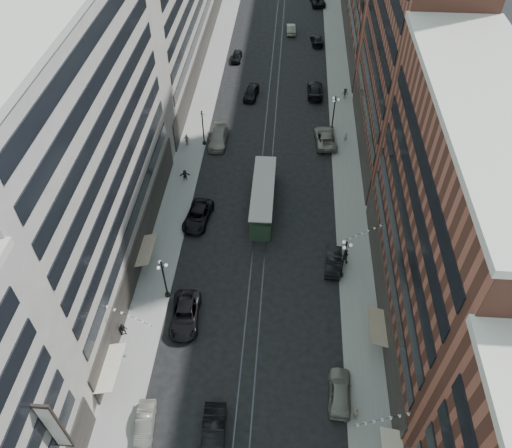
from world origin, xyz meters
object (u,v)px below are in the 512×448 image
(car_14, at_px, (291,29))
(car_extra_1, at_px, (317,40))
(car_2, at_px, (185,315))
(lamppost_se_far, at_px, (344,258))
(pedestrian_7, at_px, (345,256))
(car_7, at_px, (198,216))
(car_9, at_px, (237,56))
(pedestrian_5, at_px, (185,175))
(car_4, at_px, (340,392))
(car_5, at_px, (214,434))
(car_12, at_px, (315,90))
(car_10, at_px, (333,261))
(lamppost_se_mid, at_px, (334,112))
(pedestrian_8, at_px, (345,137))
(lamppost_sw_mid, at_px, (203,126))
(car_1, at_px, (145,423))
(car_extra_0, at_px, (318,0))
(car_13, at_px, (251,92))
(pedestrian_2, at_px, (123,330))
(streetcar, at_px, (263,198))
(pedestrian_4, at_px, (356,413))
(car_11, at_px, (325,138))
(pedestrian_9, at_px, (345,93))
(lamppost_sw_far, at_px, (164,278))
(pedestrian_6, at_px, (187,140))
(car_8, at_px, (219,138))

(car_14, xyz_separation_m, car_extra_1, (4.96, -4.31, -0.04))
(car_2, height_order, car_14, car_2)
(lamppost_se_far, xyz_separation_m, pedestrian_7, (0.45, 2.04, -1.98))
(car_7, height_order, car_9, car_7)
(pedestrian_5, height_order, pedestrian_7, pedestrian_7)
(lamppost_se_far, relative_size, car_4, 1.11)
(car_5, distance_m, pedestrian_5, 34.39)
(car_12, bearing_deg, car_10, 91.99)
(lamppost_se_mid, distance_m, car_10, 26.60)
(lamppost_se_far, bearing_deg, pedestrian_7, 77.63)
(pedestrian_8, bearing_deg, car_7, 17.16)
(lamppost_sw_mid, height_order, car_7, lamppost_sw_mid)
(car_1, bearing_deg, car_9, 83.69)
(car_2, bearing_deg, car_5, -72.20)
(car_extra_0, bearing_deg, car_13, 66.54)
(car_1, distance_m, car_extra_1, 75.75)
(car_13, bearing_deg, car_extra_0, 80.95)
(pedestrian_2, relative_size, car_13, 0.33)
(pedestrian_2, bearing_deg, car_13, 62.05)
(car_extra_1, bearing_deg, lamppost_se_far, 85.43)
(pedestrian_7, bearing_deg, streetcar, -30.45)
(car_5, relative_size, pedestrian_4, 3.18)
(car_1, xyz_separation_m, car_2, (1.57, 11.11, 0.15))
(pedestrian_4, bearing_deg, car_extra_1, -2.95)
(car_5, bearing_deg, car_11, 73.27)
(lamppost_sw_mid, distance_m, pedestrian_2, 32.27)
(lamppost_sw_mid, xyz_separation_m, car_7, (1.49, -15.51, -2.27))
(lamppost_se_mid, relative_size, car_14, 1.17)
(car_11, height_order, car_extra_1, car_11)
(pedestrian_9, bearing_deg, pedestrian_2, -123.23)
(car_4, bearing_deg, streetcar, -68.55)
(lamppost_sw_far, xyz_separation_m, pedestrian_6, (-2.39, 26.57, -2.06))
(car_10, height_order, pedestrian_9, pedestrian_9)
(car_4, relative_size, pedestrian_5, 3.26)
(lamppost_se_far, bearing_deg, pedestrian_6, 132.65)
(lamppost_sw_mid, height_order, lamppost_se_far, same)
(car_4, bearing_deg, pedestrian_2, -10.66)
(car_1, height_order, pedestrian_9, pedestrian_9)
(car_12, height_order, pedestrian_5, car_12)
(lamppost_sw_far, distance_m, car_2, 4.31)
(lamppost_se_far, xyz_separation_m, pedestrian_5, (-19.77, 14.93, -2.18))
(car_extra_1, bearing_deg, car_9, 21.19)
(car_extra_1, bearing_deg, streetcar, 74.40)
(car_10, distance_m, pedestrian_5, 23.24)
(car_2, height_order, pedestrian_9, pedestrian_9)
(pedestrian_4, relative_size, car_7, 0.29)
(car_1, relative_size, car_11, 0.67)
(car_14, relative_size, car_extra_0, 0.78)
(car_9, distance_m, pedestrian_7, 49.52)
(pedestrian_2, distance_m, car_8, 33.00)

